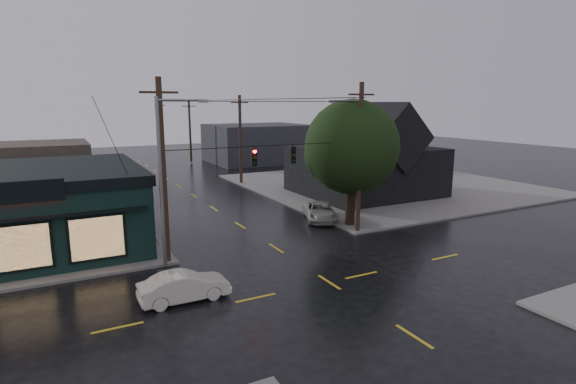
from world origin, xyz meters
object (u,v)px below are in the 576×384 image
utility_pole_nw (168,263)px  utility_pole_ne (357,232)px  corner_tree (352,147)px  sedan_cream (184,286)px  suv_silver (320,212)px

utility_pole_nw → utility_pole_ne: 13.00m
corner_tree → sedan_cream: size_ratio=2.21×
corner_tree → suv_silver: 5.76m
utility_pole_nw → sedan_cream: utility_pole_nw is taller
corner_tree → utility_pole_nw: (-13.50, -1.60, -5.75)m
utility_pole_nw → sedan_cream: (-0.44, -5.23, 0.67)m
utility_pole_nw → sedan_cream: 5.29m
sedan_cream → suv_silver: (12.94, 9.35, -0.01)m
utility_pole_ne → sedan_cream: size_ratio=2.51×
sedan_cream → suv_silver: size_ratio=0.86×
suv_silver → sedan_cream: bearing=-121.3°
utility_pole_ne → suv_silver: 4.20m
utility_pole_nw → suv_silver: (12.50, 4.12, 0.66)m
utility_pole_nw → suv_silver: size_ratio=2.14×
utility_pole_nw → utility_pole_ne: (13.00, 0.00, 0.00)m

